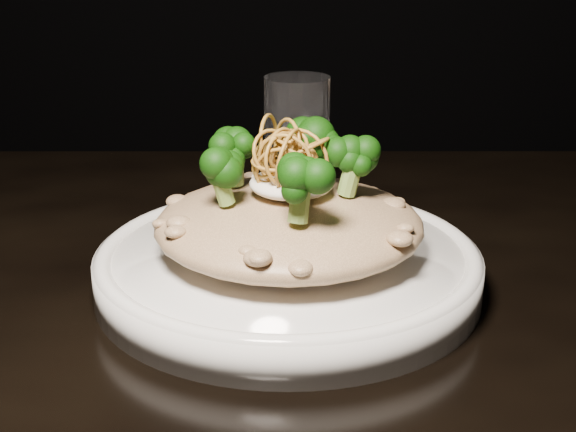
% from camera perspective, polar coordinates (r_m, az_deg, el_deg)
% --- Properties ---
extents(table, '(1.10, 0.80, 0.75)m').
position_cam_1_polar(table, '(0.59, 7.69, -13.92)').
color(table, black).
rests_on(table, ground).
extents(plate, '(0.27, 0.27, 0.03)m').
position_cam_1_polar(plate, '(0.57, -0.00, -3.83)').
color(plate, white).
rests_on(plate, table).
extents(risotto, '(0.19, 0.19, 0.04)m').
position_cam_1_polar(risotto, '(0.56, 0.07, -0.56)').
color(risotto, brown).
rests_on(risotto, plate).
extents(broccoli, '(0.11, 0.11, 0.04)m').
position_cam_1_polar(broccoli, '(0.55, -0.62, 3.47)').
color(broccoli, black).
rests_on(broccoli, risotto).
extents(cheese, '(0.06, 0.06, 0.02)m').
position_cam_1_polar(cheese, '(0.55, 0.23, 2.31)').
color(cheese, white).
rests_on(cheese, risotto).
extents(shallots, '(0.06, 0.06, 0.04)m').
position_cam_1_polar(shallots, '(0.54, -0.31, 4.91)').
color(shallots, brown).
rests_on(shallots, cheese).
extents(drinking_glass, '(0.08, 0.08, 0.11)m').
position_cam_1_polar(drinking_glass, '(0.77, 0.64, 5.81)').
color(drinking_glass, white).
rests_on(drinking_glass, table).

